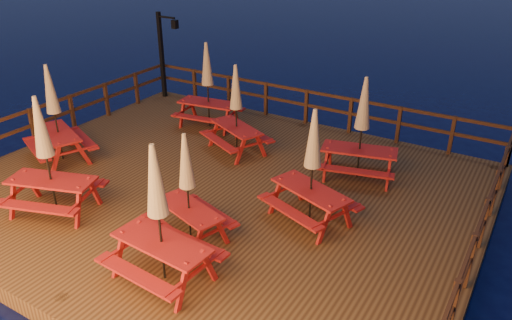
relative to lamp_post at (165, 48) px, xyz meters
The scene contains 13 objects.
ground 7.39m from the lamp_post, 40.16° to the right, with size 500.00×500.00×0.00m, color #050630.
deck 7.33m from the lamp_post, 40.16° to the right, with size 12.00×10.00×0.40m, color #432915.
deck_piles 7.48m from the lamp_post, 40.16° to the right, with size 11.44×9.44×1.40m.
railing 6.15m from the lamp_post, 27.22° to the right, with size 11.80×9.75×1.10m.
lamp_post is the anchor object (origin of this frame).
picnic_table_0 5.38m from the lamp_post, 28.93° to the right, with size 2.15×2.01×2.46m.
picnic_table_1 8.46m from the lamp_post, 15.99° to the right, with size 2.12×1.89×2.59m.
picnic_table_2 3.31m from the lamp_post, 26.85° to the right, with size 2.02×1.75×2.61m.
picnic_table_3 9.03m from the lamp_post, 46.77° to the right, with size 1.92×1.73×2.29m.
picnic_table_4 10.23m from the lamp_post, 50.00° to the right, with size 1.95×1.65×2.65m.
picnic_table_5 5.56m from the lamp_post, 80.27° to the right, with size 2.25×2.08×2.60m.
picnic_table_6 7.93m from the lamp_post, 67.60° to the right, with size 2.27×2.06×2.68m.
picnic_table_7 9.27m from the lamp_post, 30.73° to the right, with size 2.16×1.97×2.54m.
Camera 1 is at (6.33, -8.55, 6.28)m, focal length 35.00 mm.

